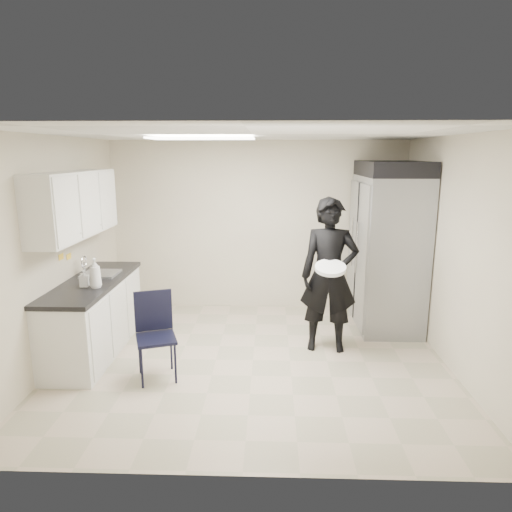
{
  "coord_description": "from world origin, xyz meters",
  "views": [
    {
      "loc": [
        0.2,
        -5.01,
        2.39
      ],
      "look_at": [
        0.03,
        0.2,
        1.22
      ],
      "focal_mm": 32.0,
      "sensor_mm": 36.0,
      "label": 1
    }
  ],
  "objects_px": {
    "folding_chair": "(156,339)",
    "man_tuxedo": "(329,275)",
    "lower_counter": "(95,318)",
    "commercial_fridge": "(387,252)"
  },
  "relations": [
    {
      "from": "folding_chair",
      "to": "man_tuxedo",
      "type": "distance_m",
      "value": 2.17
    },
    {
      "from": "lower_counter",
      "to": "man_tuxedo",
      "type": "relative_size",
      "value": 1.0
    },
    {
      "from": "man_tuxedo",
      "to": "folding_chair",
      "type": "bearing_deg",
      "value": -151.42
    },
    {
      "from": "lower_counter",
      "to": "folding_chair",
      "type": "xyz_separation_m",
      "value": [
        0.93,
        -0.67,
        0.03
      ]
    },
    {
      "from": "lower_counter",
      "to": "commercial_fridge",
      "type": "height_order",
      "value": "commercial_fridge"
    },
    {
      "from": "commercial_fridge",
      "to": "folding_chair",
      "type": "distance_m",
      "value": 3.4
    },
    {
      "from": "folding_chair",
      "to": "man_tuxedo",
      "type": "xyz_separation_m",
      "value": [
        1.94,
        0.85,
        0.49
      ]
    },
    {
      "from": "lower_counter",
      "to": "commercial_fridge",
      "type": "xyz_separation_m",
      "value": [
        3.78,
        1.07,
        0.62
      ]
    },
    {
      "from": "lower_counter",
      "to": "folding_chair",
      "type": "height_order",
      "value": "folding_chair"
    },
    {
      "from": "commercial_fridge",
      "to": "folding_chair",
      "type": "xyz_separation_m",
      "value": [
        -2.85,
        -1.75,
        -0.59
      ]
    }
  ]
}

